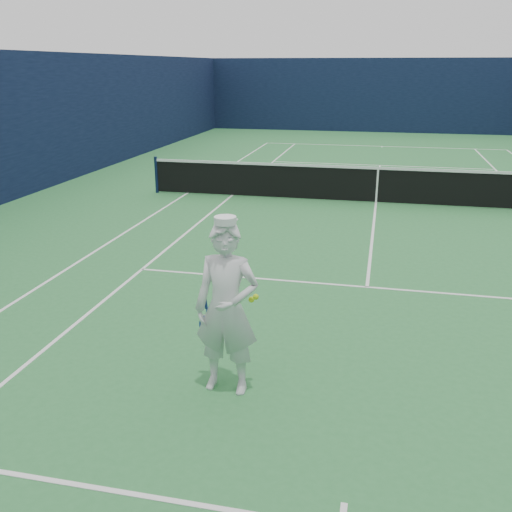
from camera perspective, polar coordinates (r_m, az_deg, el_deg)
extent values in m
plane|color=#2C753A|center=(16.06, 11.90, 5.17)|extent=(80.00, 80.00, 0.00)
cube|color=white|center=(27.77, 12.48, 10.66)|extent=(11.03, 0.06, 0.01)
cube|color=white|center=(17.01, -6.98, 6.19)|extent=(0.06, 23.83, 0.01)
cube|color=white|center=(16.61, -2.49, 6.01)|extent=(0.06, 23.77, 0.01)
cube|color=white|center=(22.34, 12.29, 8.85)|extent=(8.23, 0.06, 0.01)
cube|color=white|center=(9.92, 11.05, -3.08)|extent=(8.23, 0.06, 0.01)
cube|color=white|center=(16.06, 11.90, 5.19)|extent=(0.06, 12.80, 0.01)
cube|color=white|center=(27.62, 12.47, 10.62)|extent=(0.06, 0.30, 0.01)
cube|color=#0E1733|center=(33.69, 12.87, 15.36)|extent=(20.12, 0.12, 4.00)
cube|color=#0F1738|center=(18.71, -20.71, 12.47)|extent=(0.12, 36.12, 4.00)
cylinder|color=#141E4C|center=(17.23, -9.93, 8.01)|extent=(0.09, 0.09, 1.07)
cube|color=black|center=(15.95, 12.02, 6.92)|extent=(12.79, 0.02, 0.92)
cube|color=white|center=(15.87, 12.13, 8.58)|extent=(12.79, 0.04, 0.07)
cube|color=white|center=(15.96, 12.01, 6.82)|extent=(0.05, 0.03, 0.94)
imported|color=silver|center=(6.42, -2.94, -5.32)|extent=(0.75, 0.50, 2.02)
cylinder|color=white|center=(6.07, -3.10, 3.59)|extent=(0.24, 0.24, 0.08)
cube|color=white|center=(6.20, -2.74, 3.63)|extent=(0.18, 0.10, 0.02)
cylinder|color=navy|center=(6.55, -5.09, -4.46)|extent=(0.04, 0.09, 0.22)
cube|color=#1E34A5|center=(6.67, -4.90, -5.69)|extent=(0.02, 0.02, 0.14)
torus|color=#1E34A5|center=(6.81, -4.67, -7.06)|extent=(0.30, 0.11, 0.29)
cube|color=beige|center=(6.81, -4.67, -7.06)|extent=(0.22, 0.01, 0.30)
sphere|color=#CBEA1A|center=(6.40, -0.46, -4.38)|extent=(0.07, 0.07, 0.07)
sphere|color=#CBEA1A|center=(6.39, -0.03, -4.10)|extent=(0.07, 0.07, 0.07)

